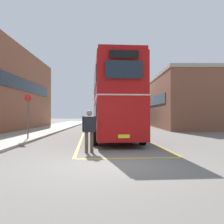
% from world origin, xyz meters
% --- Properties ---
extents(ground_plane, '(135.60, 135.60, 0.00)m').
position_xyz_m(ground_plane, '(0.00, 14.40, 0.00)').
color(ground_plane, '#66605B').
extents(sidewalk_left, '(4.00, 57.60, 0.14)m').
position_xyz_m(sidewalk_left, '(-6.50, 16.80, 0.07)').
color(sidewalk_left, '#A39E93').
rests_on(sidewalk_left, ground).
extents(depot_building_right, '(8.66, 17.38, 6.26)m').
position_xyz_m(depot_building_right, '(9.77, 23.79, 3.13)').
color(depot_building_right, brown).
rests_on(depot_building_right, ground).
extents(double_decker_bus, '(3.30, 10.46, 4.75)m').
position_xyz_m(double_decker_bus, '(0.22, 8.38, 2.51)').
color(double_decker_bus, black).
rests_on(double_decker_bus, ground).
extents(single_deck_bus, '(3.32, 9.03, 3.02)m').
position_xyz_m(single_deck_bus, '(2.30, 25.42, 1.64)').
color(single_deck_bus, black).
rests_on(single_deck_bus, ground).
extents(pedestrian_boarding, '(0.57, 0.35, 1.78)m').
position_xyz_m(pedestrian_boarding, '(-0.88, 2.60, 1.04)').
color(pedestrian_boarding, '#473828').
rests_on(pedestrian_boarding, ground).
extents(bus_stop_sign, '(0.44, 0.10, 2.67)m').
position_xyz_m(bus_stop_sign, '(-4.98, 7.43, 1.75)').
color(bus_stop_sign, '#4C4C51').
rests_on(bus_stop_sign, sidewalk_left).
extents(bay_marking_yellow, '(5.04, 12.61, 0.01)m').
position_xyz_m(bay_marking_yellow, '(0.28, 6.48, 0.00)').
color(bay_marking_yellow, gold).
rests_on(bay_marking_yellow, ground).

